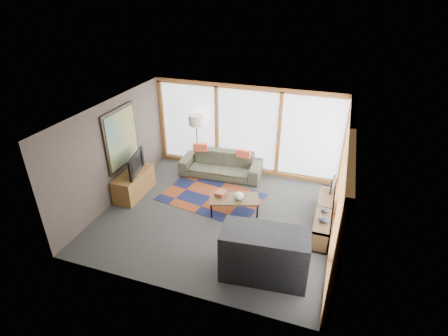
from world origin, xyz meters
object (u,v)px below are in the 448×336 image
(sofa, at_px, (221,165))
(coffee_table, at_px, (234,205))
(bookshelf, at_px, (324,216))
(tv_console, at_px, (134,184))
(bar_counter, at_px, (264,255))
(television, at_px, (133,163))
(floor_lamp, at_px, (197,143))

(sofa, bearing_deg, coffee_table, -64.58)
(bookshelf, bearing_deg, coffee_table, -176.43)
(tv_console, relative_size, bar_counter, 0.79)
(sofa, height_order, bar_counter, bar_counter)
(tv_console, distance_m, television, 0.60)
(floor_lamp, bearing_deg, television, -118.27)
(floor_lamp, bearing_deg, coffee_table, -46.24)
(coffee_table, height_order, television, television)
(bookshelf, distance_m, tv_console, 4.87)
(coffee_table, xyz_separation_m, bar_counter, (1.16, -1.84, 0.32))
(sofa, relative_size, television, 2.40)
(floor_lamp, height_order, tv_console, floor_lamp)
(bookshelf, bearing_deg, tv_console, -177.42)
(sofa, xyz_separation_m, tv_console, (-1.82, -1.74, -0.02))
(floor_lamp, xyz_separation_m, television, (-1.00, -1.86, 0.06))
(bar_counter, bearing_deg, tv_console, 149.90)
(coffee_table, height_order, bookshelf, bookshelf)
(coffee_table, xyz_separation_m, television, (-2.72, -0.07, 0.73))
(tv_console, height_order, television, television)
(sofa, xyz_separation_m, floor_lamp, (-0.79, 0.14, 0.52))
(bookshelf, height_order, bar_counter, bar_counter)
(tv_console, bearing_deg, bookshelf, 2.58)
(floor_lamp, relative_size, tv_console, 1.33)
(bar_counter, bearing_deg, floor_lamp, 122.48)
(floor_lamp, relative_size, television, 1.77)
(floor_lamp, height_order, coffee_table, floor_lamp)
(television, xyz_separation_m, bar_counter, (3.88, -1.77, -0.41))
(bookshelf, distance_m, bar_counter, 2.21)
(floor_lamp, height_order, bar_counter, floor_lamp)
(sofa, relative_size, bookshelf, 1.15)
(floor_lamp, relative_size, bar_counter, 1.06)
(floor_lamp, distance_m, television, 2.12)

